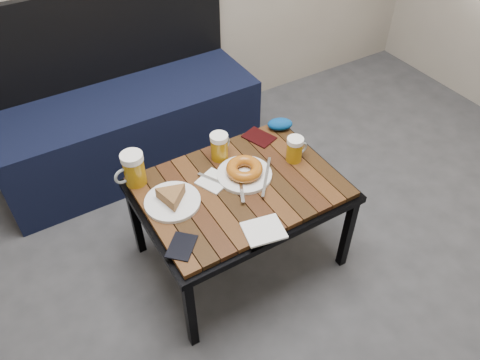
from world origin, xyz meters
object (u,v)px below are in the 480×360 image
cafe_table (240,192)px  plate_pie (172,199)px  bench (127,123)px  knit_pouch (280,124)px  passport_navy (182,246)px  passport_burgundy (259,137)px  beer_mug_right (295,149)px  beer_mug_left (133,169)px  beer_mug_centre (220,146)px  plate_bagel (244,171)px

cafe_table → plate_pie: bearing=170.1°
bench → knit_pouch: size_ratio=11.83×
passport_navy → passport_burgundy: size_ratio=0.90×
beer_mug_right → passport_navy: (-0.63, -0.19, -0.06)m
plate_pie → passport_navy: (-0.07, -0.22, -0.02)m
beer_mug_left → passport_navy: beer_mug_left is taller
cafe_table → beer_mug_centre: (0.01, 0.20, 0.11)m
beer_mug_centre → beer_mug_right: 0.32m
plate_bagel → passport_navy: (-0.39, -0.21, -0.02)m
cafe_table → passport_burgundy: passport_burgundy is taller
bench → beer_mug_right: bench is taller
beer_mug_right → bench: bearing=114.1°
knit_pouch → cafe_table: bearing=-146.9°
beer_mug_centre → passport_burgundy: size_ratio=0.91×
bench → plate_pie: size_ratio=6.27×
cafe_table → passport_navy: 0.39m
plate_pie → passport_navy: 0.23m
bench → plate_bagel: bearing=-76.4°
cafe_table → knit_pouch: bearing=33.1°
plate_bagel → knit_pouch: plate_bagel is taller
cafe_table → knit_pouch: 0.44m
passport_burgundy → beer_mug_centre: bearing=167.9°
plate_pie → passport_navy: size_ratio=1.82×
beer_mug_left → knit_pouch: beer_mug_left is taller
beer_mug_left → beer_mug_right: (0.65, -0.22, -0.02)m
beer_mug_centre → cafe_table: bearing=-119.5°
passport_burgundy → knit_pouch: size_ratio=1.16×
beer_mug_right → plate_bagel: size_ratio=0.41×
beer_mug_centre → plate_bagel: (0.03, -0.16, -0.04)m
plate_pie → beer_mug_centre: bearing=26.2°
beer_mug_right → passport_navy: bearing=-166.1°
beer_mug_left → passport_burgundy: size_ratio=1.09×
bench → plate_pie: 0.91m
passport_burgundy → bench: bearing=100.6°
beer_mug_centre → passport_navy: size_ratio=1.02×
plate_pie → passport_burgundy: bearing=18.6°
bench → cafe_table: bench is taller
knit_pouch → beer_mug_left: bearing=179.9°
bench → beer_mug_centre: bearing=-75.8°
beer_mug_left → plate_bagel: bearing=149.0°
beer_mug_right → passport_burgundy: (-0.05, 0.21, -0.05)m
plate_bagel → passport_burgundy: size_ratio=2.04×
bench → beer_mug_centre: size_ratio=11.20×
beer_mug_right → passport_burgundy: 0.22m
passport_burgundy → knit_pouch: knit_pouch is taller
beer_mug_centre → knit_pouch: beer_mug_centre is taller
passport_navy → knit_pouch: size_ratio=1.04×
passport_navy → cafe_table: bearing=70.5°
plate_bagel → passport_burgundy: (0.19, 0.19, -0.02)m
beer_mug_centre → passport_burgundy: beer_mug_centre is taller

